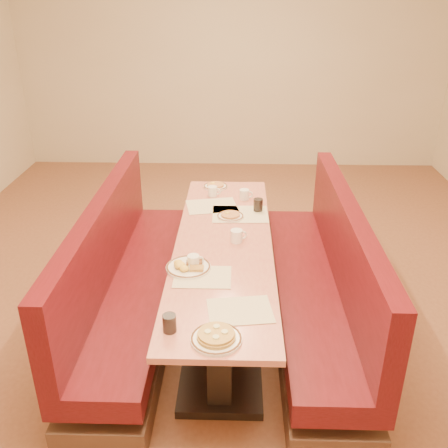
{
  "coord_description": "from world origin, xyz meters",
  "views": [
    {
      "loc": [
        0.1,
        -3.2,
        2.44
      ],
      "look_at": [
        0.0,
        0.11,
        0.85
      ],
      "focal_mm": 40.0,
      "sensor_mm": 36.0,
      "label": 1
    }
  ],
  "objects_px": {
    "soda_tumbler_near": "(169,323)",
    "soda_tumbler_mid": "(258,205)",
    "coffee_mug_a": "(237,236)",
    "booth_right": "(320,290)",
    "coffee_mug_c": "(245,194)",
    "diner_table": "(224,287)",
    "booth_left": "(128,287)",
    "eggs_plate": "(188,267)",
    "coffee_mug_b": "(194,261)",
    "coffee_mug_d": "(213,191)",
    "pancake_plate": "(216,337)"
  },
  "relations": [
    {
      "from": "soda_tumbler_near",
      "to": "soda_tumbler_mid",
      "type": "xyz_separation_m",
      "value": [
        0.53,
        1.61,
        0.0
      ]
    },
    {
      "from": "booth_left",
      "to": "soda_tumbler_mid",
      "type": "height_order",
      "value": "booth_left"
    },
    {
      "from": "soda_tumbler_near",
      "to": "soda_tumbler_mid",
      "type": "distance_m",
      "value": 1.69
    },
    {
      "from": "booth_right",
      "to": "coffee_mug_a",
      "type": "xyz_separation_m",
      "value": [
        -0.64,
        0.02,
        0.44
      ]
    },
    {
      "from": "booth_left",
      "to": "soda_tumbler_mid",
      "type": "bearing_deg",
      "value": 30.02
    },
    {
      "from": "eggs_plate",
      "to": "coffee_mug_c",
      "type": "height_order",
      "value": "coffee_mug_c"
    },
    {
      "from": "diner_table",
      "to": "eggs_plate",
      "type": "height_order",
      "value": "eggs_plate"
    },
    {
      "from": "pancake_plate",
      "to": "coffee_mug_d",
      "type": "height_order",
      "value": "coffee_mug_d"
    },
    {
      "from": "pancake_plate",
      "to": "booth_left",
      "type": "bearing_deg",
      "value": 123.48
    },
    {
      "from": "coffee_mug_d",
      "to": "coffee_mug_b",
      "type": "bearing_deg",
      "value": -89.25
    },
    {
      "from": "coffee_mug_a",
      "to": "soda_tumbler_near",
      "type": "bearing_deg",
      "value": -126.48
    },
    {
      "from": "eggs_plate",
      "to": "coffee_mug_b",
      "type": "xyz_separation_m",
      "value": [
        0.04,
        0.03,
        0.03
      ]
    },
    {
      "from": "eggs_plate",
      "to": "coffee_mug_d",
      "type": "relative_size",
      "value": 2.52
    },
    {
      "from": "coffee_mug_b",
      "to": "coffee_mug_d",
      "type": "height_order",
      "value": "coffee_mug_d"
    },
    {
      "from": "pancake_plate",
      "to": "coffee_mug_c",
      "type": "relative_size",
      "value": 2.32
    },
    {
      "from": "pancake_plate",
      "to": "soda_tumbler_near",
      "type": "xyz_separation_m",
      "value": [
        -0.25,
        0.07,
        0.03
      ]
    },
    {
      "from": "coffee_mug_a",
      "to": "coffee_mug_c",
      "type": "distance_m",
      "value": 0.8
    },
    {
      "from": "eggs_plate",
      "to": "coffee_mug_b",
      "type": "distance_m",
      "value": 0.06
    },
    {
      "from": "soda_tumbler_near",
      "to": "booth_left",
      "type": "bearing_deg",
      "value": 114.72
    },
    {
      "from": "booth_left",
      "to": "pancake_plate",
      "type": "xyz_separation_m",
      "value": [
        0.73,
        -1.1,
        0.41
      ]
    },
    {
      "from": "eggs_plate",
      "to": "soda_tumbler_mid",
      "type": "height_order",
      "value": "soda_tumbler_mid"
    },
    {
      "from": "coffee_mug_c",
      "to": "soda_tumbler_mid",
      "type": "xyz_separation_m",
      "value": [
        0.11,
        -0.25,
        0.01
      ]
    },
    {
      "from": "pancake_plate",
      "to": "coffee_mug_d",
      "type": "relative_size",
      "value": 2.33
    },
    {
      "from": "booth_left",
      "to": "coffee_mug_d",
      "type": "distance_m",
      "value": 1.16
    },
    {
      "from": "pancake_plate",
      "to": "soda_tumbler_mid",
      "type": "relative_size",
      "value": 2.56
    },
    {
      "from": "pancake_plate",
      "to": "coffee_mug_b",
      "type": "bearing_deg",
      "value": 103.44
    },
    {
      "from": "booth_right",
      "to": "coffee_mug_b",
      "type": "distance_m",
      "value": 1.07
    },
    {
      "from": "coffee_mug_a",
      "to": "booth_right",
      "type": "bearing_deg",
      "value": -20.03
    },
    {
      "from": "booth_left",
      "to": "soda_tumbler_mid",
      "type": "xyz_separation_m",
      "value": [
        1.0,
        0.58,
        0.44
      ]
    },
    {
      "from": "pancake_plate",
      "to": "coffee_mug_d",
      "type": "bearing_deg",
      "value": 93.36
    },
    {
      "from": "coffee_mug_a",
      "to": "soda_tumbler_mid",
      "type": "distance_m",
      "value": 0.58
    },
    {
      "from": "soda_tumbler_near",
      "to": "diner_table",
      "type": "bearing_deg",
      "value": 75.85
    },
    {
      "from": "booth_right",
      "to": "eggs_plate",
      "type": "distance_m",
      "value": 1.1
    },
    {
      "from": "soda_tumbler_near",
      "to": "soda_tumbler_mid",
      "type": "bearing_deg",
      "value": 71.84
    },
    {
      "from": "booth_left",
      "to": "soda_tumbler_near",
      "type": "distance_m",
      "value": 1.21
    },
    {
      "from": "diner_table",
      "to": "coffee_mug_d",
      "type": "relative_size",
      "value": 21.24
    },
    {
      "from": "diner_table",
      "to": "booth_right",
      "type": "relative_size",
      "value": 1.0
    },
    {
      "from": "coffee_mug_c",
      "to": "soda_tumbler_mid",
      "type": "height_order",
      "value": "soda_tumbler_mid"
    },
    {
      "from": "diner_table",
      "to": "booth_right",
      "type": "height_order",
      "value": "booth_right"
    },
    {
      "from": "booth_right",
      "to": "coffee_mug_a",
      "type": "bearing_deg",
      "value": 177.77
    },
    {
      "from": "booth_left",
      "to": "soda_tumbler_near",
      "type": "xyz_separation_m",
      "value": [
        0.47,
        -1.03,
        0.44
      ]
    },
    {
      "from": "booth_right",
      "to": "coffee_mug_a",
      "type": "relative_size",
      "value": 20.48
    },
    {
      "from": "coffee_mug_c",
      "to": "soda_tumbler_mid",
      "type": "relative_size",
      "value": 1.1
    },
    {
      "from": "diner_table",
      "to": "coffee_mug_b",
      "type": "xyz_separation_m",
      "value": [
        -0.19,
        -0.34,
        0.42
      ]
    },
    {
      "from": "booth_right",
      "to": "coffee_mug_c",
      "type": "height_order",
      "value": "booth_right"
    },
    {
      "from": "booth_left",
      "to": "coffee_mug_c",
      "type": "height_order",
      "value": "booth_left"
    },
    {
      "from": "diner_table",
      "to": "soda_tumbler_near",
      "type": "distance_m",
      "value": 1.14
    },
    {
      "from": "booth_left",
      "to": "eggs_plate",
      "type": "distance_m",
      "value": 0.75
    },
    {
      "from": "booth_right",
      "to": "soda_tumbler_mid",
      "type": "bearing_deg",
      "value": 128.81
    },
    {
      "from": "booth_left",
      "to": "eggs_plate",
      "type": "height_order",
      "value": "booth_left"
    }
  ]
}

